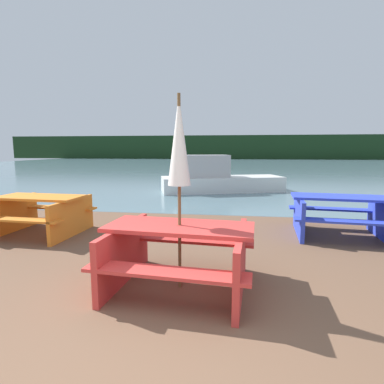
% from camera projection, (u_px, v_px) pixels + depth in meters
% --- Properties ---
extents(water, '(60.00, 50.00, 0.00)m').
position_uv_depth(water, '(226.00, 165.00, 31.95)').
color(water, slate).
rests_on(water, ground_plane).
extents(far_treeline, '(80.00, 1.60, 4.00)m').
position_uv_depth(far_treeline, '(229.00, 147.00, 51.29)').
color(far_treeline, '#193319').
rests_on(far_treeline, water).
extents(picnic_table_red, '(1.78, 1.51, 0.75)m').
position_uv_depth(picnic_table_red, '(180.00, 250.00, 3.47)').
color(picnic_table_red, red).
rests_on(picnic_table_red, ground_plane).
extents(picnic_table_orange, '(1.66, 1.46, 0.73)m').
position_uv_depth(picnic_table_orange, '(41.00, 211.00, 5.70)').
color(picnic_table_orange, orange).
rests_on(picnic_table_orange, ground_plane).
extents(picnic_table_blue, '(1.84, 1.55, 0.75)m').
position_uv_depth(picnic_table_blue, '(340.00, 212.00, 5.55)').
color(picnic_table_blue, blue).
rests_on(picnic_table_blue, ground_plane).
extents(umbrella_white, '(0.26, 0.26, 2.21)m').
position_uv_depth(umbrella_white, '(179.00, 142.00, 3.29)').
color(umbrella_white, brown).
rests_on(umbrella_white, ground_plane).
extents(boat, '(4.82, 2.75, 1.40)m').
position_uv_depth(boat, '(216.00, 179.00, 11.47)').
color(boat, silver).
rests_on(boat, water).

